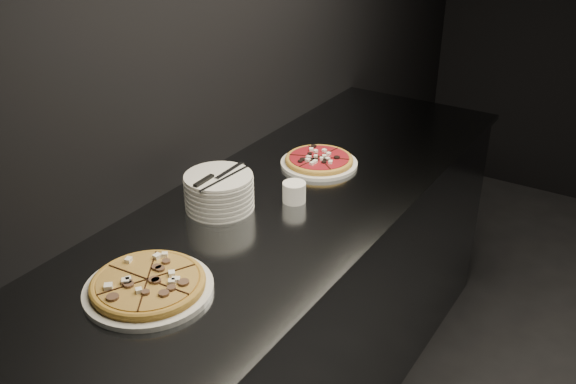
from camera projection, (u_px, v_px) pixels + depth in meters
The scene contains 7 objects.
wall_left at pixel (184, 44), 2.08m from camera, with size 0.02×5.00×2.80m, color black.
counter at pixel (281, 314), 2.33m from camera, with size 0.74×2.44×0.92m.
pizza_mushroom at pixel (148, 285), 1.68m from camera, with size 0.34×0.34×0.04m.
pizza_tomato at pixel (319, 161), 2.38m from camera, with size 0.33×0.33×0.03m.
plate_stack at pixel (219, 192), 2.07m from camera, with size 0.22×0.22×0.12m.
cutlery at pixel (217, 177), 2.02m from camera, with size 0.09×0.24×0.01m.
ramekin at pixel (294, 192), 2.12m from camera, with size 0.08×0.08×0.07m.
Camera 1 is at (-1.11, -1.56, 1.93)m, focal length 40.00 mm.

